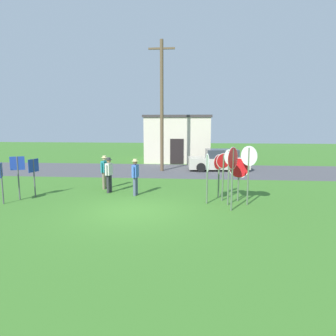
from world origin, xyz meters
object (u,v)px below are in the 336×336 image
parked_car_on_street (219,161)px  person_with_sunhat (105,170)px  stop_sign_low_front (207,170)px  info_panel_leftmost (1,176)px  stop_sign_leaning_right (229,168)px  stop_sign_nearest (223,169)px  stop_sign_center_cluster (249,165)px  stop_sign_tallest (233,167)px  info_panel_rightmost (34,171)px  person_in_teal (135,175)px  person_holding_notes (109,173)px  info_panel_middle (18,170)px  stop_sign_rear_left (219,168)px  utility_pole (162,104)px  stop_sign_leaning_left (239,172)px

parked_car_on_street → person_with_sunhat: (-6.40, -6.87, 0.30)m
stop_sign_low_front → info_panel_leftmost: size_ratio=1.23×
stop_sign_leaning_right → stop_sign_nearest: bearing=103.1°
stop_sign_center_cluster → stop_sign_tallest: size_ratio=0.99×
stop_sign_tallest → info_panel_rightmost: bearing=170.6°
stop_sign_leaning_right → person_in_teal: 4.43m
person_holding_notes → person_in_teal: same height
info_panel_middle → stop_sign_nearest: bearing=3.6°
stop_sign_rear_left → stop_sign_leaning_right: size_ratio=0.86×
utility_pole → stop_sign_rear_left: size_ratio=4.47×
stop_sign_leaning_left → stop_sign_tallest: bearing=-106.9°
stop_sign_low_front → stop_sign_tallest: size_ratio=0.86×
stop_sign_tallest → info_panel_rightmost: stop_sign_tallest is taller
stop_sign_rear_left → person_with_sunhat: stop_sign_rear_left is taller
stop_sign_low_front → info_panel_leftmost: bearing=-174.8°
stop_sign_leaning_left → info_panel_rightmost: (-9.28, -0.10, -0.07)m
stop_sign_center_cluster → stop_sign_leaning_left: 0.82m
stop_sign_center_cluster → stop_sign_tallest: 1.19m
info_panel_leftmost → info_panel_middle: (0.28, 0.75, 0.14)m
stop_sign_nearest → info_panel_leftmost: 9.41m
stop_sign_leaning_right → stop_sign_center_cluster: (0.82, 0.11, 0.16)m
person_holding_notes → person_in_teal: 1.47m
stop_sign_leaning_left → person_holding_notes: stop_sign_leaning_left is taller
person_with_sunhat → person_holding_notes: bearing=-61.2°
utility_pole → info_panel_rightmost: 10.23m
stop_sign_low_front → stop_sign_leaning_left: stop_sign_low_front is taller
utility_pole → person_with_sunhat: bearing=-110.5°
person_in_teal → person_with_sunhat: same height
stop_sign_nearest → stop_sign_leaning_left: size_ratio=1.11×
stop_sign_center_cluster → person_holding_notes: stop_sign_center_cluster is taller
parked_car_on_street → info_panel_rightmost: info_panel_rightmost is taller
info_panel_leftmost → stop_sign_tallest: bearing=-1.0°
stop_sign_nearest → person_holding_notes: 5.55m
person_in_teal → person_with_sunhat: bearing=145.2°
info_panel_middle → stop_sign_tallest: bearing=-5.7°
stop_sign_tallest → person_with_sunhat: (-6.08, 3.45, -0.76)m
stop_sign_nearest → stop_sign_leaning_left: 0.70m
stop_sign_leaning_right → info_panel_rightmost: 8.79m
stop_sign_tallest → person_holding_notes: stop_sign_tallest is taller
stop_sign_tallest → stop_sign_low_front: bearing=133.7°
stop_sign_center_cluster → info_panel_leftmost: size_ratio=1.42×
stop_sign_leaning_left → info_panel_middle: bearing=-176.3°
utility_pole → person_in_teal: bearing=-93.5°
stop_sign_nearest → stop_sign_tallest: bearing=-81.9°
person_holding_notes → info_panel_rightmost: 3.40m
parked_car_on_street → stop_sign_low_front: size_ratio=2.06×
stop_sign_leaning_right → person_with_sunhat: size_ratio=1.35×
stop_sign_leaning_left → info_panel_middle: (-9.72, -0.62, 0.05)m
stop_sign_leaning_left → person_in_teal: size_ratio=1.10×
stop_sign_center_cluster → info_panel_middle: (-10.02, 0.02, -0.37)m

